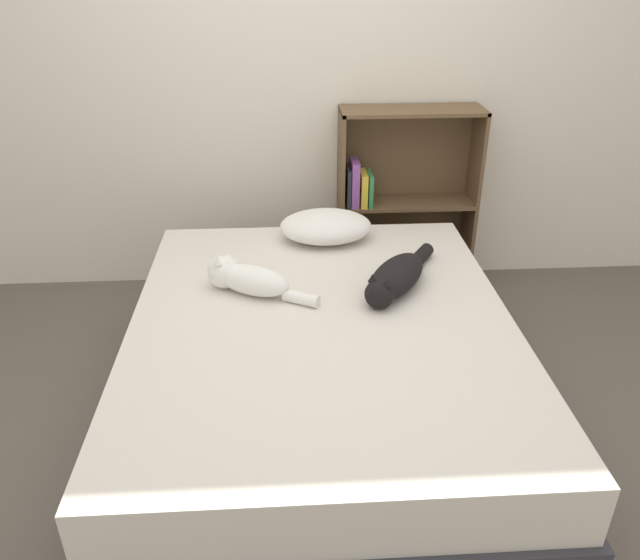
{
  "coord_description": "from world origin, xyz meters",
  "views": [
    {
      "loc": [
        -0.14,
        -2.1,
        1.83
      ],
      "look_at": [
        0.0,
        0.14,
        0.61
      ],
      "focal_mm": 35.0,
      "sensor_mm": 36.0,
      "label": 1
    }
  ],
  "objects_px": {
    "bed": "(322,372)",
    "bookshelf": "(400,198)",
    "cat_dark": "(396,277)",
    "pillow": "(326,226)",
    "cat_light": "(246,278)"
  },
  "relations": [
    {
      "from": "bed",
      "to": "cat_dark",
      "type": "xyz_separation_m",
      "value": [
        0.33,
        0.22,
        0.32
      ]
    },
    {
      "from": "pillow",
      "to": "bookshelf",
      "type": "distance_m",
      "value": 0.68
    },
    {
      "from": "cat_light",
      "to": "bed",
      "type": "bearing_deg",
      "value": 168.97
    },
    {
      "from": "cat_light",
      "to": "cat_dark",
      "type": "distance_m",
      "value": 0.64
    },
    {
      "from": "bed",
      "to": "cat_dark",
      "type": "distance_m",
      "value": 0.51
    },
    {
      "from": "pillow",
      "to": "cat_light",
      "type": "height_order",
      "value": "cat_light"
    },
    {
      "from": "bed",
      "to": "pillow",
      "type": "bearing_deg",
      "value": 85.0
    },
    {
      "from": "cat_dark",
      "to": "cat_light",
      "type": "bearing_deg",
      "value": -59.37
    },
    {
      "from": "bed",
      "to": "cat_light",
      "type": "distance_m",
      "value": 0.51
    },
    {
      "from": "cat_light",
      "to": "bookshelf",
      "type": "distance_m",
      "value": 1.31
    },
    {
      "from": "pillow",
      "to": "cat_dark",
      "type": "distance_m",
      "value": 0.6
    },
    {
      "from": "cat_dark",
      "to": "bookshelf",
      "type": "xyz_separation_m",
      "value": [
        0.2,
        1.03,
        -0.03
      ]
    },
    {
      "from": "pillow",
      "to": "cat_light",
      "type": "xyz_separation_m",
      "value": [
        -0.38,
        -0.51,
        -0.01
      ]
    },
    {
      "from": "bed",
      "to": "bookshelf",
      "type": "height_order",
      "value": "bookshelf"
    },
    {
      "from": "pillow",
      "to": "cat_light",
      "type": "relative_size",
      "value": 0.96
    }
  ]
}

